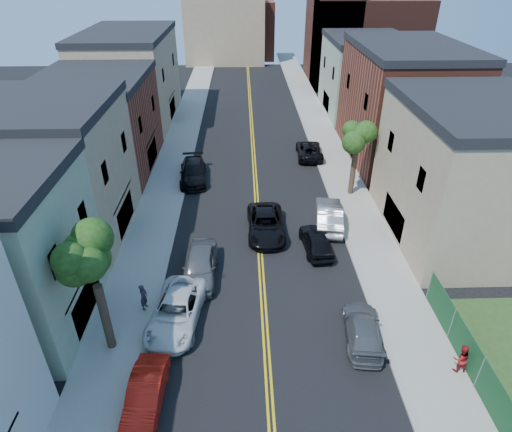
{
  "coord_description": "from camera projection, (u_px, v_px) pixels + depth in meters",
  "views": [
    {
      "loc": [
        -1.01,
        -1.58,
        17.27
      ],
      "look_at": [
        -0.23,
        23.45,
        2.0
      ],
      "focal_mm": 30.2,
      "sensor_mm": 36.0,
      "label": 1
    }
  ],
  "objects": [
    {
      "name": "grey_car_right",
      "position": [
        363.0,
        329.0,
        22.27
      ],
      "size": [
        2.36,
        4.69,
        1.31
      ],
      "primitive_type": "imported",
      "rotation": [
        0.0,
        0.0,
        3.02
      ],
      "color": "#515358",
      "rests_on": "ground"
    },
    {
      "name": "grey_car_left",
      "position": [
        200.0,
        265.0,
        26.55
      ],
      "size": [
        2.16,
        5.07,
        1.71
      ],
      "primitive_type": "imported",
      "rotation": [
        0.0,
        0.0,
        -0.03
      ],
      "color": "#505357",
      "rests_on": "ground"
    },
    {
      "name": "pedestrian_right",
      "position": [
        461.0,
        358.0,
        20.31
      ],
      "size": [
        0.79,
        0.62,
        1.6
      ],
      "primitive_type": "imported",
      "rotation": [
        0.0,
        0.0,
        3.16
      ],
      "color": "maroon",
      "rests_on": "sidewalk_right"
    },
    {
      "name": "white_pickup",
      "position": [
        176.0,
        311.0,
        23.25
      ],
      "size": [
        3.2,
        5.75,
        1.52
      ],
      "primitive_type": "imported",
      "rotation": [
        0.0,
        0.0,
        -0.13
      ],
      "color": "silver",
      "rests_on": "ground"
    },
    {
      "name": "bldg_right_brick",
      "position": [
        402.0,
        106.0,
        40.57
      ],
      "size": [
        9.0,
        14.0,
        10.0
      ],
      "primitive_type": "cube",
      "color": "brown",
      "rests_on": "ground"
    },
    {
      "name": "black_suv_lane",
      "position": [
        266.0,
        224.0,
        30.74
      ],
      "size": [
        2.61,
        5.59,
        1.55
      ],
      "primitive_type": "imported",
      "rotation": [
        0.0,
        0.0,
        0.01
      ],
      "color": "black",
      "rests_on": "ground"
    },
    {
      "name": "tree_right_far",
      "position": [
        359.0,
        129.0,
        33.19
      ],
      "size": [
        4.4,
        4.4,
        8.03
      ],
      "color": "#322019",
      "rests_on": "sidewalk_right"
    },
    {
      "name": "sidewalk_left",
      "position": [
        177.0,
        150.0,
        44.25
      ],
      "size": [
        3.2,
        100.0,
        0.15
      ],
      "primitive_type": "cube",
      "color": "gray",
      "rests_on": "ground"
    },
    {
      "name": "church",
      "position": [
        358.0,
        33.0,
        64.26
      ],
      "size": [
        16.2,
        14.2,
        22.6
      ],
      "color": "#4C2319",
      "rests_on": "ground"
    },
    {
      "name": "bldg_left_brick",
      "position": [
        99.0,
        127.0,
        38.63
      ],
      "size": [
        9.0,
        12.0,
        8.0
      ],
      "primitive_type": "cube",
      "color": "brown",
      "rests_on": "ground"
    },
    {
      "name": "pedestrian_left",
      "position": [
        144.0,
        297.0,
        23.93
      ],
      "size": [
        0.5,
        0.66,
        1.63
      ],
      "primitive_type": "imported",
      "rotation": [
        0.0,
        0.0,
        1.37
      ],
      "color": "#24252B",
      "rests_on": "sidewalk_left"
    },
    {
      "name": "silver_car_right",
      "position": [
        329.0,
        215.0,
        31.64
      ],
      "size": [
        2.5,
        5.4,
        1.71
      ],
      "primitive_type": "imported",
      "rotation": [
        0.0,
        0.0,
        3.01
      ],
      "color": "#A3A5AA",
      "rests_on": "ground"
    },
    {
      "name": "curb_left",
      "position": [
        194.0,
        149.0,
        44.3
      ],
      "size": [
        0.3,
        100.0,
        0.15
      ],
      "primitive_type": "cube",
      "color": "gray",
      "rests_on": "ground"
    },
    {
      "name": "bldg_right_tan",
      "position": [
        467.0,
        177.0,
        28.88
      ],
      "size": [
        9.0,
        12.0,
        9.0
      ],
      "primitive_type": "cube",
      "color": "#998466",
      "rests_on": "ground"
    },
    {
      "name": "black_car_left",
      "position": [
        193.0,
        172.0,
        38.01
      ],
      "size": [
        2.68,
        5.69,
        1.61
      ],
      "primitive_type": "imported",
      "rotation": [
        0.0,
        0.0,
        0.08
      ],
      "color": "black",
      "rests_on": "ground"
    },
    {
      "name": "backdrop_center",
      "position": [
        247.0,
        30.0,
        81.15
      ],
      "size": [
        10.0,
        8.0,
        10.0
      ],
      "primitive_type": "cube",
      "color": "brown",
      "rests_on": "ground"
    },
    {
      "name": "bldg_left_tan_near",
      "position": [
        51.0,
        176.0,
        28.98
      ],
      "size": [
        9.0,
        10.0,
        9.0
      ],
      "primitive_type": "cube",
      "color": "#998466",
      "rests_on": "ground"
    },
    {
      "name": "sidewalk_right",
      "position": [
        329.0,
        148.0,
        44.67
      ],
      "size": [
        3.2,
        100.0,
        0.15
      ],
      "primitive_type": "cube",
      "color": "gray",
      "rests_on": "ground"
    },
    {
      "name": "dark_car_right_far",
      "position": [
        309.0,
        150.0,
        42.52
      ],
      "size": [
        2.56,
        5.22,
        1.43
      ],
      "primitive_type": "imported",
      "rotation": [
        0.0,
        0.0,
        3.1
      ],
      "color": "black",
      "rests_on": "ground"
    },
    {
      "name": "backdrop_left",
      "position": [
        225.0,
        28.0,
        77.11
      ],
      "size": [
        14.0,
        8.0,
        12.0
      ],
      "primitive_type": "cube",
      "color": "#998466",
      "rests_on": "ground"
    },
    {
      "name": "tree_left_mid",
      "position": [
        87.0,
        242.0,
        18.68
      ],
      "size": [
        5.2,
        5.2,
        9.29
      ],
      "color": "#322019",
      "rests_on": "sidewalk_left"
    },
    {
      "name": "black_car_right",
      "position": [
        316.0,
        241.0,
        29.03
      ],
      "size": [
        2.08,
        4.39,
        1.45
      ],
      "primitive_type": "imported",
      "rotation": [
        0.0,
        0.0,
        3.23
      ],
      "color": "black",
      "rests_on": "ground"
    },
    {
      "name": "bldg_left_tan_far",
      "position": [
        131.0,
        80.0,
        50.19
      ],
      "size": [
        9.0,
        16.0,
        9.5
      ],
      "primitive_type": "cube",
      "color": "#998466",
      "rests_on": "ground"
    },
    {
      "name": "curb_right",
      "position": [
        312.0,
        148.0,
        44.63
      ],
      "size": [
        0.3,
        100.0,
        0.15
      ],
      "primitive_type": "cube",
      "color": "gray",
      "rests_on": "ground"
    },
    {
      "name": "red_sedan",
      "position": [
        146.0,
        394.0,
        19.0
      ],
      "size": [
        1.6,
        4.17,
        1.36
      ],
      "primitive_type": "imported",
      "rotation": [
        0.0,
        0.0,
        -0.04
      ],
      "color": "red",
      "rests_on": "ground"
    },
    {
      "name": "bldg_right_palegrn",
      "position": [
        364.0,
        78.0,
        52.9
      ],
      "size": [
        9.0,
        12.0,
        8.5
      ],
      "primitive_type": "cube",
      "color": "gray",
      "rests_on": "ground"
    },
    {
      "name": "fence_right",
      "position": [
        496.0,
        402.0,
        18.15
      ],
      "size": [
        0.04,
        15.0,
        1.9
      ],
      "primitive_type": "cube",
      "color": "#143F1E",
      "rests_on": "sidewalk_right"
    }
  ]
}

